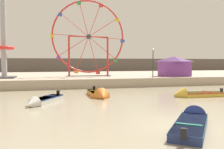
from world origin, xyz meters
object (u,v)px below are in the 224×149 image
at_px(motorboat_orange_hull, 99,94).
at_px(carnival_booth_purple_stall, 174,66).
at_px(motorboat_mustard_yellow, 192,94).
at_px(motorboat_navy_blue, 193,120).
at_px(ferris_wheel_red_frame, 89,38).
at_px(promenade_lamp_near, 153,58).
at_px(motorboat_pale_grey, 42,101).
at_px(drop_tower_steel_tower, 4,40).

relative_size(motorboat_orange_hull, carnival_booth_purple_stall, 0.97).
bearing_deg(motorboat_mustard_yellow, motorboat_navy_blue, 58.88).
height_order(ferris_wheel_red_frame, promenade_lamp_near, ferris_wheel_red_frame).
xyz_separation_m(motorboat_orange_hull, carnival_booth_purple_stall, (13.68, 10.43, 2.52)).
bearing_deg(motorboat_mustard_yellow, carnival_booth_purple_stall, -110.08).
xyz_separation_m(motorboat_mustard_yellow, ferris_wheel_red_frame, (-7.60, 16.02, 6.78)).
xyz_separation_m(motorboat_pale_grey, motorboat_orange_hull, (5.14, 2.56, -0.01)).
height_order(motorboat_pale_grey, ferris_wheel_red_frame, ferris_wheel_red_frame).
bearing_deg(motorboat_navy_blue, drop_tower_steel_tower, 68.93).
bearing_deg(motorboat_orange_hull, motorboat_navy_blue, 13.92).
xyz_separation_m(motorboat_mustard_yellow, drop_tower_steel_tower, (-19.24, 13.93, 6.07)).
relative_size(carnival_booth_purple_stall, promenade_lamp_near, 1.19).
xyz_separation_m(motorboat_pale_grey, promenade_lamp_near, (14.18, 10.50, 3.58)).
xyz_separation_m(motorboat_navy_blue, drop_tower_steel_tower, (-13.44, 22.91, 6.07)).
distance_m(motorboat_pale_grey, motorboat_mustard_yellow, 13.86).
bearing_deg(carnival_booth_purple_stall, motorboat_navy_blue, -113.24).
bearing_deg(motorboat_mustard_yellow, ferris_wheel_red_frame, -62.85).
height_order(carnival_booth_purple_stall, promenade_lamp_near, promenade_lamp_near).
bearing_deg(motorboat_mustard_yellow, promenade_lamp_near, -90.14).
distance_m(motorboat_mustard_yellow, motorboat_orange_hull, 8.93).
bearing_deg(motorboat_pale_grey, motorboat_orange_hull, 146.45).
height_order(motorboat_navy_blue, drop_tower_steel_tower, drop_tower_steel_tower).
height_order(motorboat_navy_blue, promenade_lamp_near, promenade_lamp_near).
bearing_deg(motorboat_mustard_yellow, motorboat_pale_grey, 4.16).
distance_m(motorboat_pale_grey, motorboat_navy_blue, 11.63).
bearing_deg(carnival_booth_purple_stall, ferris_wheel_red_frame, 167.50).
relative_size(motorboat_pale_grey, ferris_wheel_red_frame, 0.38).
distance_m(motorboat_mustard_yellow, ferris_wheel_red_frame, 18.98).
bearing_deg(motorboat_navy_blue, motorboat_pale_grey, 82.31).
xyz_separation_m(motorboat_pale_grey, ferris_wheel_red_frame, (6.25, 16.60, 6.75)).
height_order(motorboat_orange_hull, promenade_lamp_near, promenade_lamp_near).
xyz_separation_m(motorboat_navy_blue, motorboat_orange_hull, (-2.91, 10.96, 0.03)).
height_order(motorboat_pale_grey, drop_tower_steel_tower, drop_tower_steel_tower).
distance_m(motorboat_mustard_yellow, promenade_lamp_near, 10.56).
bearing_deg(motorboat_pale_grey, ferris_wheel_red_frame, -170.69).
bearing_deg(motorboat_orange_hull, carnival_booth_purple_stall, 126.38).
bearing_deg(promenade_lamp_near, drop_tower_steel_tower, 168.41).
distance_m(motorboat_pale_grey, ferris_wheel_red_frame, 18.97).
xyz_separation_m(ferris_wheel_red_frame, drop_tower_steel_tower, (-11.64, -2.08, -0.71)).
relative_size(motorboat_navy_blue, drop_tower_steel_tower, 0.41).
relative_size(motorboat_pale_grey, carnival_booth_purple_stall, 0.91).
bearing_deg(motorboat_orange_hull, drop_tower_steel_tower, -139.53).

